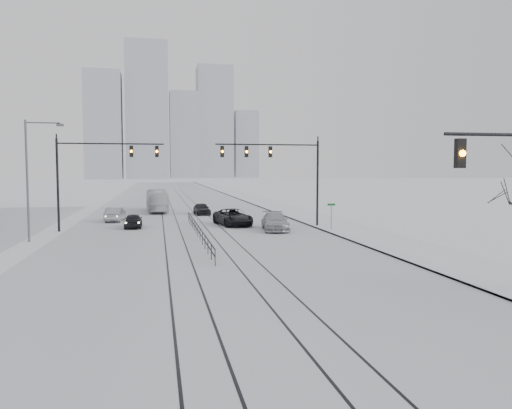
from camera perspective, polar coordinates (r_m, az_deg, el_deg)
name	(u,v)px	position (r m, az deg, el deg)	size (l,w,h in m)	color
road	(181,208)	(69.57, -8.61, -0.39)	(22.00, 260.00, 0.02)	silver
sidewalk_east	(276,206)	(71.45, 2.27, -0.17)	(5.00, 260.00, 0.16)	silver
curb	(259,206)	(70.92, 0.35, -0.22)	(0.10, 260.00, 0.12)	gray
tram_rails	(190,223)	(49.69, -7.57, -2.16)	(5.30, 180.00, 0.01)	black
skyline	(172,123)	(284.16, -9.62, 9.16)	(96.00, 48.00, 72.00)	#A5ABB5
traffic_mast_ne	(283,165)	(45.69, 3.06, 4.53)	(9.60, 0.37, 8.00)	black
traffic_mast_nw	(93,167)	(45.62, -18.08, 4.10)	(9.10, 0.37, 8.00)	black
street_light_west	(31,172)	(40.34, -24.30, 3.44)	(2.73, 0.25, 9.00)	#595B60
median_fence	(198,231)	(39.72, -6.66, -3.00)	(0.06, 24.00, 1.00)	black
street_sign	(331,212)	(44.06, 8.60, -0.91)	(0.70, 0.06, 2.40)	#595B60
sedan_sb_inner	(133,221)	(47.05, -13.85, -1.81)	(1.57, 3.90, 1.33)	black
sedan_sb_outer	(115,214)	(53.38, -15.79, -1.09)	(1.53, 4.40, 1.45)	#9C9DA3
sedan_nb_front	(233,217)	(47.74, -2.66, -1.47)	(2.61, 5.65, 1.57)	black
sedan_nb_right	(275,222)	(43.83, 2.19, -1.98)	(2.16, 5.31, 1.54)	#A7A9AE
sedan_nb_far	(202,209)	(59.11, -6.21, -0.51)	(1.62, 4.03, 1.37)	black
box_truck	(157,201)	(63.99, -11.27, 0.40)	(2.29, 9.80, 2.73)	silver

